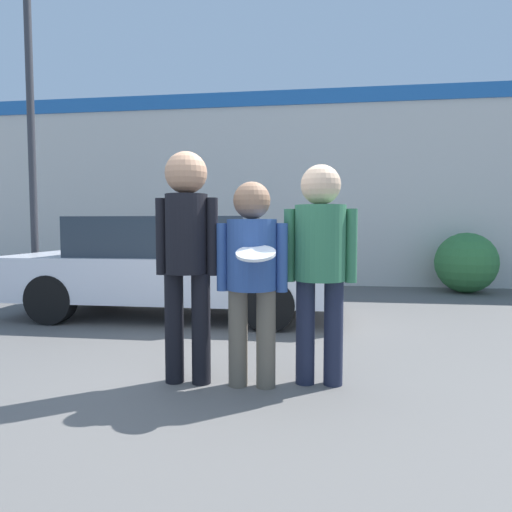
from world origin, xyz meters
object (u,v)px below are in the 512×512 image
object	(u,v)px
parked_car_near	(174,266)
street_lamp	(42,92)
person_middle_with_frisbee	(252,266)
person_right	(320,253)
person_left	(187,245)
shrub	(466,263)

from	to	relation	value
parked_car_near	street_lamp	xyz separation A→B (m)	(-2.50, 0.92, 2.73)
person_middle_with_frisbee	person_right	world-z (taller)	person_right
person_right	street_lamp	world-z (taller)	street_lamp
person_left	street_lamp	world-z (taller)	street_lamp
person_right	street_lamp	bearing A→B (deg)	142.44
street_lamp	shrub	bearing A→B (deg)	14.51
parked_car_near	shrub	xyz separation A→B (m)	(4.73, 2.79, -0.13)
person_left	person_right	bearing A→B (deg)	6.18
shrub	parked_car_near	bearing A→B (deg)	-149.42
person_left	person_right	world-z (taller)	person_left
person_right	street_lamp	distance (m)	6.18
person_right	shrub	size ratio (longest dim) A/B	1.54
street_lamp	shrub	world-z (taller)	street_lamp
person_middle_with_frisbee	parked_car_near	bearing A→B (deg)	119.26
shrub	street_lamp	bearing A→B (deg)	-165.49
person_right	parked_car_near	size ratio (longest dim) A/B	0.38
person_right	parked_car_near	xyz separation A→B (m)	(-2.02, 2.55, -0.35)
person_middle_with_frisbee	street_lamp	xyz separation A→B (m)	(-4.00, 3.60, 2.48)
street_lamp	shrub	size ratio (longest dim) A/B	4.96
person_left	shrub	size ratio (longest dim) A/B	1.63
person_left	parked_car_near	size ratio (longest dim) A/B	0.41
person_left	person_right	distance (m)	1.05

